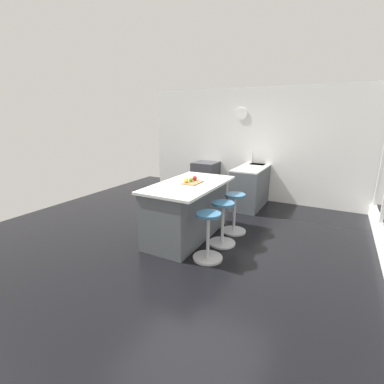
# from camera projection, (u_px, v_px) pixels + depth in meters

# --- Properties ---
(ground_plane) EXTENTS (7.66, 7.66, 0.00)m
(ground_plane) POSITION_uv_depth(u_px,v_px,m) (195.00, 241.00, 4.58)
(ground_plane) COLOR black
(interior_partition_left) EXTENTS (0.15, 5.44, 2.70)m
(interior_partition_left) POSITION_uv_depth(u_px,v_px,m) (251.00, 145.00, 6.72)
(interior_partition_left) COLOR silver
(interior_partition_left) RESTS_ON ground_plane
(sink_cabinet) EXTENTS (1.89, 0.60, 1.20)m
(sink_cabinet) POSITION_uv_depth(u_px,v_px,m) (254.00, 184.00, 6.56)
(sink_cabinet) COLOR #4C5156
(sink_cabinet) RESTS_ON ground_plane
(oven_range) EXTENTS (0.60, 0.61, 0.89)m
(oven_range) POSITION_uv_depth(u_px,v_px,m) (206.00, 179.00, 7.15)
(oven_range) COLOR #38383D
(oven_range) RESTS_ON ground_plane
(kitchen_island) EXTENTS (1.77, 0.96, 0.96)m
(kitchen_island) POSITION_uv_depth(u_px,v_px,m) (187.00, 210.00, 4.66)
(kitchen_island) COLOR #4C5156
(kitchen_island) RESTS_ON ground_plane
(stool_by_window) EXTENTS (0.44, 0.44, 0.72)m
(stool_by_window) POSITION_uv_depth(u_px,v_px,m) (234.00, 214.00, 4.87)
(stool_by_window) COLOR #B7B7BC
(stool_by_window) RESTS_ON ground_plane
(stool_middle) EXTENTS (0.44, 0.44, 0.72)m
(stool_middle) POSITION_uv_depth(u_px,v_px,m) (223.00, 225.00, 4.40)
(stool_middle) COLOR #B7B7BC
(stool_middle) RESTS_ON ground_plane
(stool_near_camera) EXTENTS (0.44, 0.44, 0.72)m
(stool_near_camera) POSITION_uv_depth(u_px,v_px,m) (208.00, 238.00, 3.93)
(stool_near_camera) COLOR #B7B7BC
(stool_near_camera) RESTS_ON ground_plane
(cutting_board) EXTENTS (0.36, 0.24, 0.02)m
(cutting_board) POSITION_uv_depth(u_px,v_px,m) (193.00, 183.00, 4.52)
(cutting_board) COLOR olive
(cutting_board) RESTS_ON kitchen_island
(apple_red) EXTENTS (0.08, 0.08, 0.08)m
(apple_red) POSITION_uv_depth(u_px,v_px,m) (195.00, 178.00, 4.61)
(apple_red) COLOR red
(apple_red) RESTS_ON cutting_board
(apple_green) EXTENTS (0.07, 0.07, 0.07)m
(apple_green) POSITION_uv_depth(u_px,v_px,m) (191.00, 180.00, 4.53)
(apple_green) COLOR #609E2D
(apple_green) RESTS_ON cutting_board
(apple_yellow) EXTENTS (0.08, 0.08, 0.08)m
(apple_yellow) POSITION_uv_depth(u_px,v_px,m) (186.00, 180.00, 4.46)
(apple_yellow) COLOR gold
(apple_yellow) RESTS_ON cutting_board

